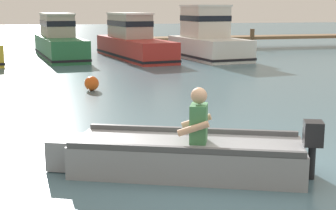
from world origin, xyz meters
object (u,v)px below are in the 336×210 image
moored_boat_red (133,41)px  mooring_buoy (92,83)px  rowboat_with_person (182,155)px  moored_boat_white (207,39)px  moored_boat_green (59,41)px

moored_boat_red → mooring_buoy: moored_boat_red is taller
rowboat_with_person → moored_boat_white: moored_boat_white is taller
moored_boat_green → mooring_buoy: moored_boat_green is taller
moored_boat_white → rowboat_with_person: bearing=-110.4°
moored_boat_white → mooring_buoy: bearing=-128.7°
moored_boat_green → moored_boat_red: 3.31m
moored_boat_green → mooring_buoy: 9.37m
moored_boat_white → mooring_buoy: (-5.84, -7.29, -0.66)m
rowboat_with_person → moored_boat_green: size_ratio=0.57×
moored_boat_green → moored_boat_red: moored_boat_red is taller
rowboat_with_person → mooring_buoy: rowboat_with_person is taller
mooring_buoy → moored_boat_white: bearing=51.3°
moored_boat_red → mooring_buoy: size_ratio=16.88×
rowboat_with_person → moored_boat_red: 15.64m
moored_boat_green → moored_boat_white: bearing=-18.0°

